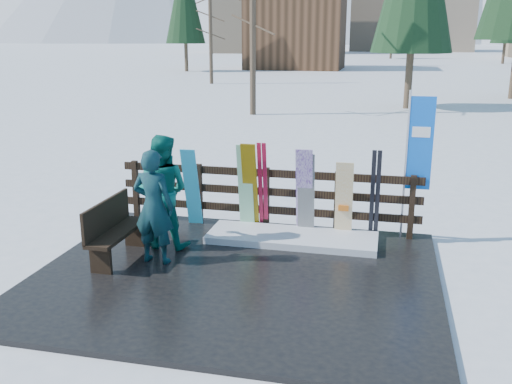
% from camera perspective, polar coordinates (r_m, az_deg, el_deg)
% --- Properties ---
extents(ground, '(700.00, 700.00, 0.00)m').
position_cam_1_polar(ground, '(8.74, -2.02, -8.65)').
color(ground, white).
rests_on(ground, ground).
extents(deck, '(6.00, 5.00, 0.08)m').
position_cam_1_polar(deck, '(8.73, -2.02, -8.41)').
color(deck, black).
rests_on(deck, ground).
extents(fence, '(5.60, 0.10, 1.15)m').
position_cam_1_polar(fence, '(10.51, 1.05, -0.17)').
color(fence, black).
rests_on(fence, deck).
extents(snow_patch, '(2.94, 1.00, 0.12)m').
position_cam_1_polar(snow_patch, '(10.03, 3.62, -4.58)').
color(snow_patch, white).
rests_on(snow_patch, deck).
extents(bench, '(0.40, 1.50, 0.97)m').
position_cam_1_polar(bench, '(9.38, -14.08, -3.52)').
color(bench, black).
rests_on(bench, deck).
extents(snowboard_0, '(0.28, 0.39, 1.50)m').
position_cam_1_polar(snowboard_0, '(10.64, -6.44, 0.45)').
color(snowboard_0, '#26A3D1').
rests_on(snowboard_0, deck).
extents(snowboard_1, '(0.27, 0.32, 1.62)m').
position_cam_1_polar(snowboard_1, '(10.33, -1.05, 0.44)').
color(snowboard_1, white).
rests_on(snowboard_1, deck).
extents(snowboard_2, '(0.27, 0.39, 1.66)m').
position_cam_1_polar(snowboard_2, '(10.31, -0.59, 0.50)').
color(snowboard_2, '#FFB801').
rests_on(snowboard_2, deck).
extents(snowboard_3, '(0.29, 0.33, 1.59)m').
position_cam_1_polar(snowboard_3, '(10.14, 4.85, 0.00)').
color(snowboard_3, white).
rests_on(snowboard_3, deck).
extents(snowboard_4, '(0.30, 0.21, 1.50)m').
position_cam_1_polar(snowboard_4, '(10.15, 5.03, -0.25)').
color(snowboard_4, black).
rests_on(snowboard_4, deck).
extents(snowboard_5, '(0.30, 0.20, 1.39)m').
position_cam_1_polar(snowboard_5, '(10.10, 8.78, -0.81)').
color(snowboard_5, white).
rests_on(snowboard_5, deck).
extents(ski_pair_a, '(0.16, 0.30, 1.66)m').
position_cam_1_polar(ski_pair_a, '(10.33, 0.68, 0.54)').
color(ski_pair_a, '#B31636').
rests_on(ski_pair_a, deck).
extents(ski_pair_b, '(0.17, 0.21, 1.61)m').
position_cam_1_polar(ski_pair_b, '(10.11, 11.81, -0.27)').
color(ski_pair_b, black).
rests_on(ski_pair_b, deck).
extents(rental_flag, '(0.45, 0.04, 2.60)m').
position_cam_1_polar(rental_flag, '(10.14, 15.78, 4.17)').
color(rental_flag, silver).
rests_on(rental_flag, deck).
extents(person_front, '(0.69, 0.48, 1.82)m').
position_cam_1_polar(person_front, '(9.00, -10.21, -1.46)').
color(person_front, '#134A40').
rests_on(person_front, deck).
extents(person_back, '(0.93, 0.73, 1.92)m').
position_cam_1_polar(person_back, '(9.65, -9.38, 0.05)').
color(person_back, '#0B675A').
rests_on(person_back, deck).
extents(resort_buildings, '(73.00, 87.60, 22.60)m').
position_cam_1_polar(resort_buildings, '(123.27, 13.17, 17.97)').
color(resort_buildings, tan).
rests_on(resort_buildings, ground).
extents(trees, '(42.11, 68.75, 13.45)m').
position_cam_1_polar(trees, '(53.68, 15.42, 17.56)').
color(trees, '#382B1E').
rests_on(trees, ground).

